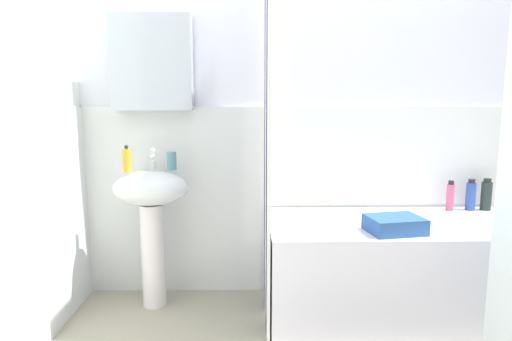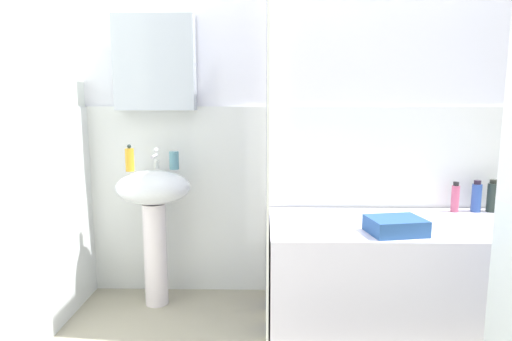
{
  "view_description": "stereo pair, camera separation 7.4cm",
  "coord_description": "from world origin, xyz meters",
  "px_view_note": "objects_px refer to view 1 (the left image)",
  "views": [
    {
      "loc": [
        -0.5,
        -1.48,
        1.21
      ],
      "look_at": [
        -0.47,
        0.75,
        0.87
      ],
      "focal_mm": 30.46,
      "sensor_mm": 36.0,
      "label": 1
    },
    {
      "loc": [
        -0.42,
        -1.48,
        1.21
      ],
      "look_at": [
        -0.47,
        0.75,
        0.87
      ],
      "focal_mm": 30.46,
      "sensor_mm": 36.0,
      "label": 2
    }
  ],
  "objects_px": {
    "sink": "(151,208)",
    "towel_folded": "(395,224)",
    "shampoo_bottle": "(450,196)",
    "lotion_bottle": "(486,195)",
    "bathtub": "(397,269)",
    "soap_dispenser": "(127,160)",
    "toothbrush_cup": "(172,161)",
    "conditioner_bottle": "(471,195)"
  },
  "relations": [
    {
      "from": "conditioner_bottle",
      "to": "towel_folded",
      "type": "height_order",
      "value": "conditioner_bottle"
    },
    {
      "from": "sink",
      "to": "towel_folded",
      "type": "relative_size",
      "value": 3.05
    },
    {
      "from": "bathtub",
      "to": "lotion_bottle",
      "type": "xyz_separation_m",
      "value": [
        0.63,
        0.27,
        0.37
      ]
    },
    {
      "from": "soap_dispenser",
      "to": "toothbrush_cup",
      "type": "relative_size",
      "value": 1.46
    },
    {
      "from": "conditioner_bottle",
      "to": "soap_dispenser",
      "type": "bearing_deg",
      "value": -176.36
    },
    {
      "from": "shampoo_bottle",
      "to": "soap_dispenser",
      "type": "bearing_deg",
      "value": -176.29
    },
    {
      "from": "bathtub",
      "to": "towel_folded",
      "type": "relative_size",
      "value": 5.39
    },
    {
      "from": "sink",
      "to": "toothbrush_cup",
      "type": "height_order",
      "value": "toothbrush_cup"
    },
    {
      "from": "toothbrush_cup",
      "to": "towel_folded",
      "type": "height_order",
      "value": "toothbrush_cup"
    },
    {
      "from": "toothbrush_cup",
      "to": "lotion_bottle",
      "type": "distance_m",
      "value": 1.95
    },
    {
      "from": "conditioner_bottle",
      "to": "shampoo_bottle",
      "type": "relative_size",
      "value": 1.05
    },
    {
      "from": "shampoo_bottle",
      "to": "conditioner_bottle",
      "type": "bearing_deg",
      "value": 2.47
    },
    {
      "from": "soap_dispenser",
      "to": "shampoo_bottle",
      "type": "relative_size",
      "value": 0.85
    },
    {
      "from": "conditioner_bottle",
      "to": "towel_folded",
      "type": "relative_size",
      "value": 0.72
    },
    {
      "from": "sink",
      "to": "bathtub",
      "type": "bearing_deg",
      "value": -6.48
    },
    {
      "from": "sink",
      "to": "shampoo_bottle",
      "type": "distance_m",
      "value": 1.83
    },
    {
      "from": "lotion_bottle",
      "to": "sink",
      "type": "bearing_deg",
      "value": -177.0
    },
    {
      "from": "lotion_bottle",
      "to": "conditioner_bottle",
      "type": "height_order",
      "value": "lotion_bottle"
    },
    {
      "from": "conditioner_bottle",
      "to": "towel_folded",
      "type": "distance_m",
      "value": 0.78
    },
    {
      "from": "lotion_bottle",
      "to": "towel_folded",
      "type": "distance_m",
      "value": 0.86
    },
    {
      "from": "soap_dispenser",
      "to": "conditioner_bottle",
      "type": "bearing_deg",
      "value": 3.64
    },
    {
      "from": "sink",
      "to": "bathtub",
      "type": "height_order",
      "value": "sink"
    },
    {
      "from": "sink",
      "to": "conditioner_bottle",
      "type": "bearing_deg",
      "value": 3.12
    },
    {
      "from": "lotion_bottle",
      "to": "bathtub",
      "type": "bearing_deg",
      "value": -156.91
    },
    {
      "from": "towel_folded",
      "to": "conditioner_bottle",
      "type": "bearing_deg",
      "value": 36.75
    },
    {
      "from": "sink",
      "to": "bathtub",
      "type": "xyz_separation_m",
      "value": [
        1.42,
        -0.16,
        -0.33
      ]
    },
    {
      "from": "soap_dispenser",
      "to": "sink",
      "type": "bearing_deg",
      "value": 11.61
    },
    {
      "from": "shampoo_bottle",
      "to": "towel_folded",
      "type": "height_order",
      "value": "shampoo_bottle"
    },
    {
      "from": "toothbrush_cup",
      "to": "conditioner_bottle",
      "type": "xyz_separation_m",
      "value": [
        1.84,
        0.05,
        -0.23
      ]
    },
    {
      "from": "bathtub",
      "to": "shampoo_bottle",
      "type": "relative_size",
      "value": 7.85
    },
    {
      "from": "soap_dispenser",
      "to": "conditioner_bottle",
      "type": "xyz_separation_m",
      "value": [
        2.08,
        0.13,
        -0.24
      ]
    },
    {
      "from": "bathtub",
      "to": "towel_folded",
      "type": "distance_m",
      "value": 0.39
    },
    {
      "from": "soap_dispenser",
      "to": "bathtub",
      "type": "height_order",
      "value": "soap_dispenser"
    },
    {
      "from": "sink",
      "to": "shampoo_bottle",
      "type": "relative_size",
      "value": 4.45
    },
    {
      "from": "soap_dispenser",
      "to": "bathtub",
      "type": "distance_m",
      "value": 1.67
    },
    {
      "from": "soap_dispenser",
      "to": "toothbrush_cup",
      "type": "bearing_deg",
      "value": 18.78
    },
    {
      "from": "lotion_bottle",
      "to": "towel_folded",
      "type": "xyz_separation_m",
      "value": [
        -0.72,
        -0.47,
        -0.05
      ]
    },
    {
      "from": "lotion_bottle",
      "to": "shampoo_bottle",
      "type": "distance_m",
      "value": 0.23
    },
    {
      "from": "towel_folded",
      "to": "lotion_bottle",
      "type": "bearing_deg",
      "value": 32.92
    },
    {
      "from": "shampoo_bottle",
      "to": "towel_folded",
      "type": "xyz_separation_m",
      "value": [
        -0.5,
        -0.46,
        -0.05
      ]
    },
    {
      "from": "sink",
      "to": "conditioner_bottle",
      "type": "distance_m",
      "value": 1.96
    },
    {
      "from": "sink",
      "to": "soap_dispenser",
      "type": "relative_size",
      "value": 5.25
    }
  ]
}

